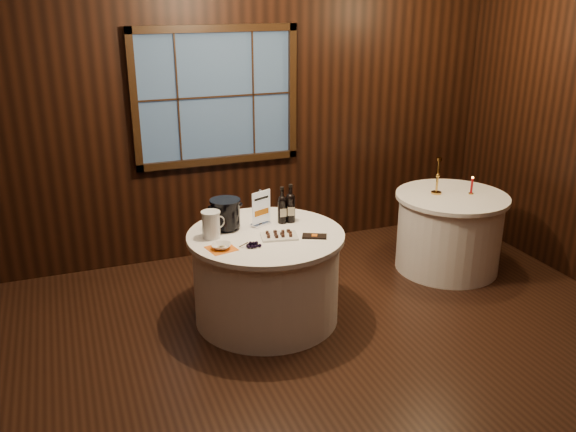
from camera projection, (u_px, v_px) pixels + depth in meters
name	position (u px, v px, depth m)	size (l,w,h in m)	color
ground	(313.00, 383.00, 4.32)	(6.00, 6.00, 0.00)	black
back_wall	(216.00, 107.00, 5.96)	(6.00, 0.10, 3.00)	black
main_table	(266.00, 276.00, 5.06)	(1.28, 1.28, 0.77)	white
side_table	(449.00, 232.00, 5.99)	(1.08, 1.08, 0.77)	white
sign_stand	(261.00, 213.00, 5.06)	(0.19, 0.15, 0.31)	silver
port_bottle_left	(282.00, 207.00, 5.10)	(0.08, 0.08, 0.32)	black
port_bottle_right	(291.00, 206.00, 5.12)	(0.08, 0.09, 0.33)	black
ice_bucket	(226.00, 214.00, 4.97)	(0.25, 0.25, 0.26)	black
chocolate_plate	(279.00, 235.00, 4.84)	(0.32, 0.25, 0.04)	white
chocolate_box	(314.00, 236.00, 4.85)	(0.19, 0.10, 0.02)	black
grape_bunch	(253.00, 244.00, 4.66)	(0.19, 0.10, 0.04)	black
glass_pitcher	(211.00, 224.00, 4.81)	(0.20, 0.15, 0.22)	silver
orange_napkin	(221.00, 249.00, 4.63)	(0.20, 0.20, 0.00)	orange
cracker_bowl	(221.00, 246.00, 4.62)	(0.14, 0.14, 0.04)	white
brass_candlestick	(437.00, 181.00, 5.85)	(0.10, 0.10, 0.36)	gold
red_candle	(472.00, 187.00, 5.85)	(0.05, 0.05, 0.18)	gold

